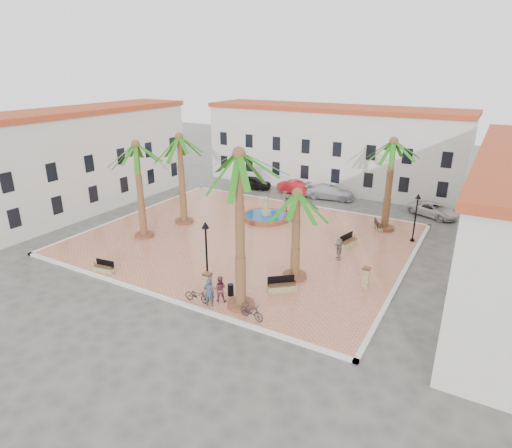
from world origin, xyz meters
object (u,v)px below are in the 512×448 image
at_px(cyclist_b, 220,289).
at_px(bench_ne, 378,227).
at_px(fountain, 266,216).
at_px(palm_ne, 393,152).
at_px(pedestrian_north, 287,203).
at_px(bench_se, 282,287).
at_px(bollard_se, 208,283).
at_px(bollard_n, 285,197).
at_px(bicycle_b, 252,311).
at_px(palm_s, 239,171).
at_px(palm_nw, 180,147).
at_px(lamppost_s, 206,243).
at_px(car_red, 297,188).
at_px(car_silver, 330,192).
at_px(bicycle_a, 197,295).
at_px(bench_s, 104,269).
at_px(lamppost_e, 417,209).
at_px(cyclist_a, 209,292).
at_px(pedestrian_east, 339,249).
at_px(bench_e, 348,243).
at_px(bollard_e, 366,277).
at_px(litter_bin, 231,290).
at_px(car_white, 433,210).
at_px(car_black, 252,183).
at_px(palm_sw, 136,155).
at_px(pedestrian_fountain_b, 292,212).
at_px(pedestrian_fountain_a, 241,209).

bearing_deg(cyclist_b, bench_ne, -130.37).
bearing_deg(fountain, palm_ne, 15.34).
height_order(fountain, pedestrian_north, fountain).
bearing_deg(bench_se, bollard_se, 173.26).
distance_m(bollard_n, bicycle_b, 22.30).
height_order(palm_s, bicycle_b, palm_s).
bearing_deg(pedestrian_north, bollard_se, 175.45).
distance_m(palm_nw, bicycle_b, 18.60).
bearing_deg(lamppost_s, pedestrian_north, 97.37).
bearing_deg(car_red, bench_se, -153.27).
height_order(lamppost_s, cyclist_b, lamppost_s).
height_order(lamppost_s, car_silver, lamppost_s).
distance_m(bicycle_a, bicycle_b, 3.89).
xyz_separation_m(bench_s, car_red, (3.43, 25.14, 0.34)).
relative_size(lamppost_e, bicycle_a, 2.41).
height_order(cyclist_a, pedestrian_north, cyclist_a).
bearing_deg(car_red, pedestrian_east, -140.77).
distance_m(fountain, palm_s, 17.75).
bearing_deg(palm_ne, cyclist_b, -108.17).
distance_m(palm_nw, bench_ne, 18.90).
bearing_deg(bench_s, bicycle_b, -8.13).
height_order(palm_s, cyclist_a, palm_s).
bearing_deg(bollard_se, pedestrian_north, 99.03).
height_order(bench_e, bicycle_a, bench_e).
bearing_deg(bench_ne, palm_ne, -84.92).
distance_m(bollard_e, car_silver, 20.44).
distance_m(bicycle_a, pedestrian_east, 11.68).
distance_m(litter_bin, car_silver, 23.61).
bearing_deg(palm_ne, fountain, -164.66).
height_order(cyclist_b, car_silver, cyclist_b).
bearing_deg(palm_ne, car_white, 63.63).
bearing_deg(bollard_se, car_black, 113.68).
bearing_deg(bench_e, palm_sw, 126.86).
bearing_deg(bench_s, car_red, 74.17).
bearing_deg(car_white, palm_sw, 153.70).
bearing_deg(bench_e, bollard_se, 169.90).
distance_m(palm_s, bench_ne, 19.34).
relative_size(fountain, lamppost_e, 1.07).
distance_m(litter_bin, pedestrian_fountain_b, 14.96).
bearing_deg(pedestrian_east, pedestrian_north, -159.56).
bearing_deg(car_white, bicycle_a, 179.99).
xyz_separation_m(palm_ne, bicycle_a, (-6.93, -18.32, -6.46)).
relative_size(bench_s, pedestrian_north, 0.96).
height_order(palm_sw, bollard_se, palm_sw).
relative_size(bench_se, bicycle_b, 1.08).
bearing_deg(bench_ne, bollard_se, 133.58).
bearing_deg(litter_bin, pedestrian_fountain_a, 119.19).
height_order(bench_s, pedestrian_east, pedestrian_east).
distance_m(bench_e, pedestrian_fountain_b, 7.42).
xyz_separation_m(fountain, bench_se, (7.48, -11.66, -0.03)).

